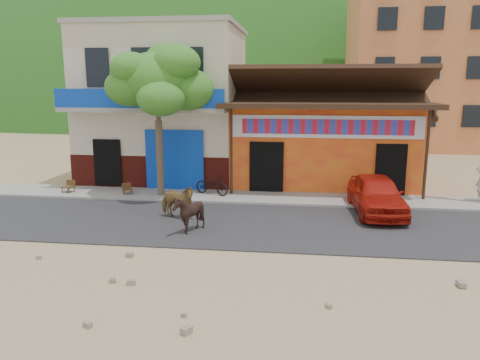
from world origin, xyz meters
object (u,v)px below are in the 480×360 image
object	(u,v)px
tree	(159,121)
red_car	(376,194)
cow_tan	(177,202)
cafe_chair_right	(127,184)
cow_dark	(189,214)
scooter	(212,185)
cafe_chair_left	(68,181)

from	to	relation	value
tree	red_car	bearing A→B (deg)	-9.65
tree	cow_tan	world-z (taller)	tree
cow_tan	cafe_chair_right	bearing A→B (deg)	60.62
cow_tan	cow_dark	world-z (taller)	cow_dark
cow_tan	red_car	bearing A→B (deg)	-60.58
cafe_chair_right	cow_dark	bearing A→B (deg)	-83.64
tree	scooter	distance (m)	3.32
cow_dark	cow_tan	bearing A→B (deg)	-171.82
red_car	cafe_chair_left	xyz separation A→B (m)	(-12.24, 1.34, -0.14)
cow_dark	scooter	world-z (taller)	cow_dark
tree	cafe_chair_right	world-z (taller)	tree
scooter	cow_tan	bearing A→B (deg)	-166.13
cow_dark	cafe_chair_right	world-z (taller)	cow_dark
red_car	cafe_chair_left	size ratio (longest dim) A/B	4.36
cow_tan	cafe_chair_left	size ratio (longest dim) A/B	1.54
tree	cow_tan	xyz separation A→B (m)	(1.47, -2.99, -2.48)
red_car	cafe_chair_right	world-z (taller)	red_car
tree	cafe_chair_right	distance (m)	2.95
scooter	cafe_chair_left	bearing A→B (deg)	117.29
cow_dark	scooter	bearing A→B (deg)	162.23
cow_tan	tree	bearing A→B (deg)	42.62
tree	scooter	bearing A→B (deg)	7.97
red_car	scooter	xyz separation A→B (m)	(-6.23, 1.70, -0.19)
cow_tan	cafe_chair_right	distance (m)	4.12
cafe_chair_left	cow_tan	bearing A→B (deg)	-14.18
cow_tan	cafe_chair_left	xyz separation A→B (m)	(-5.43, 2.92, -0.06)
cafe_chair_right	red_car	bearing A→B (deg)	-41.43
tree	cow_dark	size ratio (longest dim) A/B	5.02
tree	cow_dark	bearing A→B (deg)	-63.19
cow_tan	scooter	xyz separation A→B (m)	(0.58, 3.28, -0.11)
cow_tan	cafe_chair_left	world-z (taller)	cow_tan
cow_tan	cafe_chair_right	world-z (taller)	cow_tan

